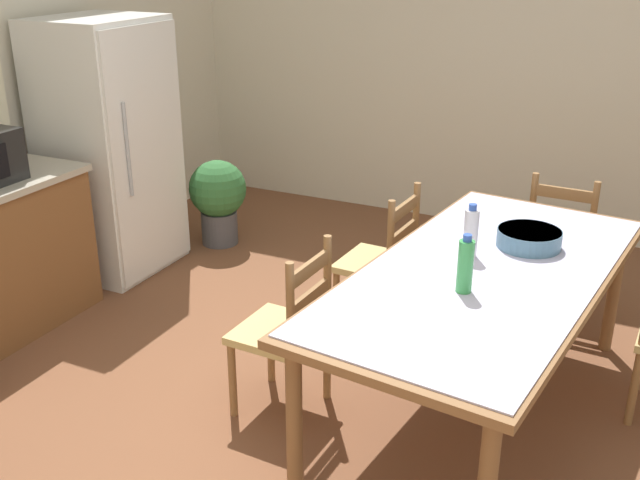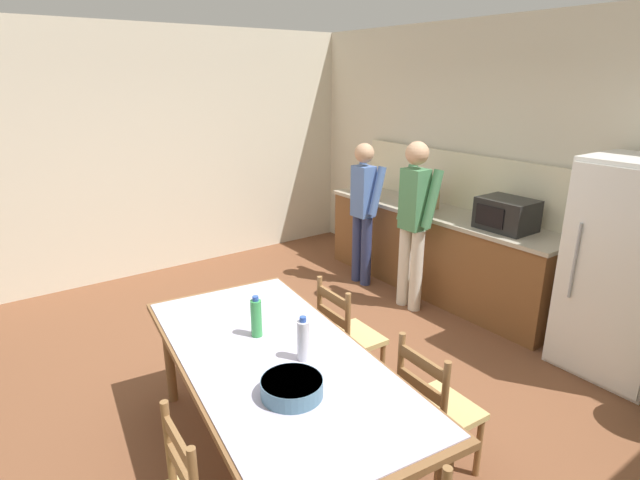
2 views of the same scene
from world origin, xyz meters
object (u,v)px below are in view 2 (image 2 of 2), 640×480
Objects in this scene: microwave at (507,214)px; serving_bowl at (292,386)px; person_at_counter at (414,218)px; bottle_off_centre at (303,340)px; bottle_near_centre at (256,318)px; chair_side_far_left at (347,338)px; paper_bag at (427,192)px; refrigerator at (626,270)px; person_at_sink at (363,207)px; dining_table at (275,366)px; chair_side_far_right at (435,410)px.

serving_bowl is (0.82, -2.96, -0.25)m from microwave.
bottle_off_centre is at bearing -150.07° from person_at_counter.
bottle_near_centre reaches higher than chair_side_far_left.
chair_side_far_left is 1.72m from person_at_counter.
paper_bag is at bearing 121.75° from serving_bowl.
refrigerator is 2.66m from person_at_sink.
refrigerator is at bearing 71.23° from bottle_near_centre.
microwave is 0.22× the size of dining_table.
bottle_off_centre is at bearing -101.50° from refrigerator.
bottle_near_centre is 0.30× the size of chair_side_far_left.
microwave reaches higher than chair_side_far_left.
chair_side_far_right is at bearing 75.98° from serving_bowl.
bottle_near_centre is 0.96m from chair_side_far_left.
bottle_off_centre is (1.58, -2.71, -0.20)m from paper_bag.
serving_bowl is at bearing -74.50° from microwave.
chair_side_far_right is at bearing -92.34° from refrigerator.
refrigerator is 3.52× the size of microwave.
refrigerator is 2.76m from bottle_off_centre.
person_at_counter reaches higher than chair_side_far_left.
dining_table is at bearing -153.74° from person_at_counter.
refrigerator is at bearing -74.62° from person_at_counter.
person_at_sink is at bearing 125.91° from bottle_near_centre.
person_at_sink is at bearing 129.72° from dining_table.
chair_side_far_left is (1.06, -1.96, -0.67)m from paper_bag.
microwave is at bearing 0.44° from paper_bag.
chair_side_far_right is (0.98, -0.12, 0.00)m from chair_side_far_left.
refrigerator is 5.49× the size of serving_bowl.
chair_side_far_left is (0.06, -1.97, -0.64)m from microwave.
chair_side_far_left reaches higher than dining_table.
bottle_near_centre is (0.18, -2.80, -0.17)m from microwave.
bottle_near_centre is (1.18, -2.79, -0.20)m from paper_bag.
person_at_sink is (-1.67, 2.30, 0.01)m from bottle_near_centre.
refrigerator is 2.95m from serving_bowl.
person_at_counter reaches higher than chair_side_far_right.
chair_side_far_right reaches higher than serving_bowl.
person_at_counter reaches higher than microwave.
refrigerator is 2.12m from chair_side_far_right.
person_at_sink is (-2.31, 2.46, 0.08)m from serving_bowl.
serving_bowl is at bearing 130.35° from chair_side_far_left.
person_at_counter is (-0.69, -0.52, -0.11)m from microwave.
person_at_counter reaches higher than dining_table.
person_at_sink is at bearing 133.25° from serving_bowl.
paper_bag is at bearing -59.11° from chair_side_far_left.
chair_side_far_left is at bearing -133.58° from person_at_sink.
microwave reaches higher than serving_bowl.
paper_bag is 0.61m from person_at_counter.
chair_side_far_right is at bearing 53.57° from bottle_off_centre.
dining_table is 1.41× the size of person_at_sink.
paper_bag is at bearing 117.20° from dining_table.
microwave is at bearing 93.58° from bottle_near_centre.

